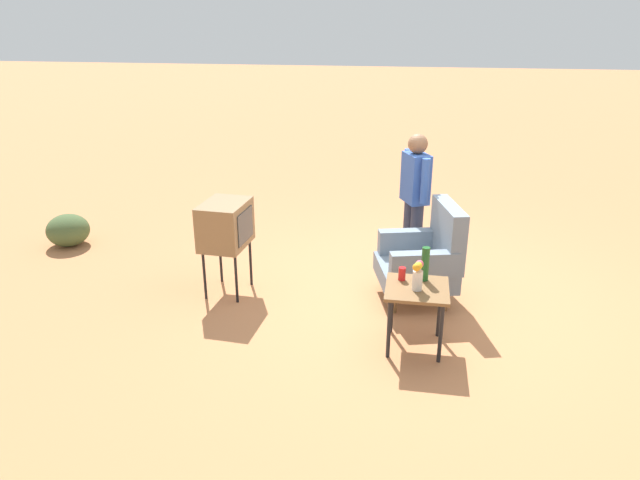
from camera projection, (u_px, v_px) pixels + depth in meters
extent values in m
plane|color=#C17A4C|center=(406.00, 294.00, 6.33)|extent=(60.00, 60.00, 0.00)
cylinder|color=brown|center=(384.00, 281.00, 6.39)|extent=(0.05, 0.05, 0.22)
cylinder|color=brown|center=(394.00, 303.00, 5.90)|extent=(0.05, 0.05, 0.22)
cylinder|color=brown|center=(431.00, 279.00, 6.43)|extent=(0.05, 0.05, 0.22)
cylinder|color=brown|center=(445.00, 301.00, 5.94)|extent=(0.05, 0.05, 0.22)
cube|color=slate|center=(415.00, 272.00, 6.09)|extent=(0.93, 0.93, 0.20)
cube|color=slate|center=(448.00, 234.00, 5.96)|extent=(0.78, 0.35, 0.64)
cube|color=slate|center=(409.00, 241.00, 6.30)|extent=(0.31, 0.70, 0.26)
cube|color=slate|center=(424.00, 265.00, 5.71)|extent=(0.31, 0.70, 0.26)
cylinder|color=black|center=(392.00, 305.00, 5.47)|extent=(0.04, 0.04, 0.57)
cylinder|color=black|center=(389.00, 329.00, 5.06)|extent=(0.04, 0.04, 0.57)
cylinder|color=black|center=(440.00, 309.00, 5.40)|extent=(0.04, 0.04, 0.57)
cylinder|color=black|center=(441.00, 333.00, 4.99)|extent=(0.04, 0.04, 0.57)
cube|color=brown|center=(417.00, 289.00, 5.12)|extent=(0.56, 0.56, 0.03)
cylinder|color=black|center=(236.00, 279.00, 6.05)|extent=(0.03, 0.03, 0.55)
cylinder|color=black|center=(251.00, 262.00, 6.45)|extent=(0.03, 0.03, 0.55)
cylinder|color=black|center=(204.00, 275.00, 6.13)|extent=(0.03, 0.03, 0.55)
cylinder|color=black|center=(221.00, 259.00, 6.53)|extent=(0.03, 0.03, 0.55)
cube|color=olive|center=(225.00, 224.00, 6.10)|extent=(0.63, 0.48, 0.48)
cube|color=#383D3F|center=(245.00, 226.00, 6.05)|extent=(0.42, 0.04, 0.34)
cylinder|color=#2D3347|center=(409.00, 234.00, 6.86)|extent=(0.14, 0.14, 0.86)
cylinder|color=#2D3347|center=(416.00, 240.00, 6.68)|extent=(0.14, 0.14, 0.86)
cube|color=#3356A8|center=(416.00, 178.00, 6.51)|extent=(0.42, 0.35, 0.56)
cylinder|color=#3356A8|center=(407.00, 170.00, 6.71)|extent=(0.09, 0.09, 0.50)
cylinder|color=#3356A8|center=(425.00, 181.00, 6.28)|extent=(0.09, 0.09, 0.50)
sphere|color=brown|center=(418.00, 144.00, 6.37)|extent=(0.22, 0.22, 0.22)
cylinder|color=#1E5623|center=(425.00, 264.00, 5.20)|extent=(0.07, 0.07, 0.32)
cylinder|color=red|center=(402.00, 274.00, 5.24)|extent=(0.07, 0.07, 0.12)
cylinder|color=silver|center=(417.00, 280.00, 5.04)|extent=(0.09, 0.09, 0.18)
sphere|color=yellow|center=(418.00, 266.00, 4.99)|extent=(0.07, 0.07, 0.07)
sphere|color=#E04C66|center=(420.00, 264.00, 5.03)|extent=(0.07, 0.07, 0.07)
sphere|color=orange|center=(417.00, 267.00, 4.96)|extent=(0.07, 0.07, 0.07)
ellipsoid|color=#475B33|center=(68.00, 230.00, 7.60)|extent=(0.55, 0.55, 0.42)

